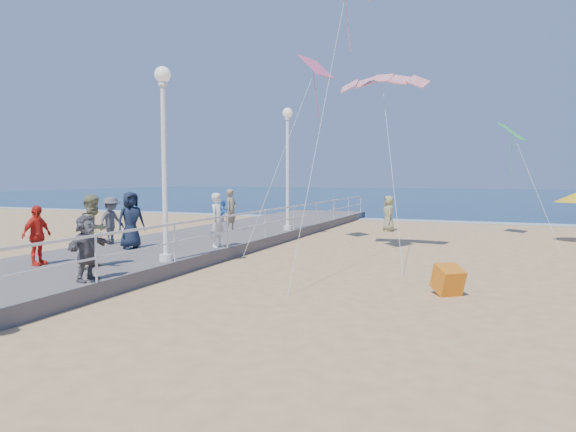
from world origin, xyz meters
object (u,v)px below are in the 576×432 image
at_px(spectator_6, 231,210).
at_px(box_kite, 448,283).
at_px(spectator_2, 111,221).
at_px(spectator_3, 37,235).
at_px(woman_holding_toddler, 218,220).
at_px(lamp_post_mid, 164,143).
at_px(beach_walker_c, 389,213).
at_px(spectator_5, 87,248).
at_px(spectator_4, 131,220).
at_px(lamp_post_far, 288,156).
at_px(toddler_held, 224,211).
at_px(spectator_1, 94,231).

distance_m(spectator_6, box_kite, 12.25).
distance_m(spectator_2, box_kite, 11.57).
bearing_deg(spectator_3, box_kite, -80.74).
relative_size(woman_holding_toddler, spectator_2, 1.10).
height_order(lamp_post_mid, woman_holding_toddler, lamp_post_mid).
bearing_deg(beach_walker_c, spectator_5, -35.54).
height_order(spectator_6, box_kite, spectator_6).
relative_size(lamp_post_mid, beach_walker_c, 2.97).
height_order(spectator_4, box_kite, spectator_4).
bearing_deg(spectator_3, spectator_6, -6.54).
distance_m(lamp_post_far, toddler_held, 6.22).
height_order(spectator_1, spectator_2, spectator_1).
bearing_deg(spectator_4, box_kite, -69.12).
height_order(woman_holding_toddler, spectator_3, woman_holding_toddler).
bearing_deg(spectator_4, toddler_held, -32.74).
distance_m(lamp_post_far, beach_walker_c, 6.64).
relative_size(lamp_post_far, spectator_1, 2.82).
bearing_deg(box_kite, spectator_6, 106.07).
bearing_deg(lamp_post_far, spectator_6, -153.15).
bearing_deg(lamp_post_far, spectator_3, -104.44).
relative_size(spectator_2, spectator_6, 0.92).
distance_m(beach_walker_c, box_kite, 14.08).
height_order(spectator_1, spectator_3, spectator_1).
distance_m(lamp_post_mid, spectator_2, 5.15).
relative_size(spectator_2, spectator_3, 1.04).
height_order(spectator_3, spectator_5, spectator_3).
distance_m(lamp_post_mid, beach_walker_c, 14.62).
bearing_deg(lamp_post_far, spectator_1, -96.13).
xyz_separation_m(lamp_post_mid, spectator_2, (-3.90, 2.33, -2.44)).
bearing_deg(spectator_1, spectator_4, 20.58).
height_order(spectator_5, box_kite, spectator_5).
height_order(spectator_2, spectator_4, spectator_4).
bearing_deg(spectator_6, beach_walker_c, -37.46).
relative_size(spectator_4, box_kite, 3.10).
relative_size(lamp_post_far, spectator_2, 3.23).
distance_m(toddler_held, spectator_3, 5.73).
bearing_deg(box_kite, lamp_post_far, 94.81).
bearing_deg(toddler_held, box_kite, -105.88).
relative_size(spectator_6, beach_walker_c, 1.00).
bearing_deg(spectator_5, spectator_2, 32.06).
height_order(spectator_3, spectator_6, spectator_6).
relative_size(spectator_1, beach_walker_c, 1.05).
bearing_deg(spectator_6, lamp_post_mid, -158.66).
bearing_deg(spectator_5, lamp_post_mid, -5.25).
relative_size(woman_holding_toddler, spectator_4, 0.97).
xyz_separation_m(woman_holding_toddler, toddler_held, (0.15, 0.15, 0.30)).
bearing_deg(beach_walker_c, spectator_4, -49.74).
bearing_deg(box_kite, spectator_3, 156.02).
bearing_deg(beach_walker_c, spectator_1, -40.32).
xyz_separation_m(spectator_6, beach_walker_c, (5.68, 6.04, -0.40)).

